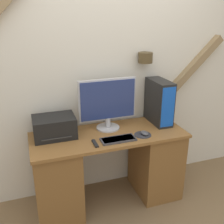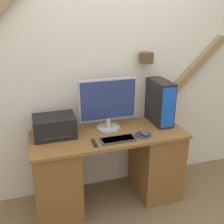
% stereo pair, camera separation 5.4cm
% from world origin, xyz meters
% --- Properties ---
extents(ground_plane, '(12.00, 12.00, 0.00)m').
position_xyz_m(ground_plane, '(0.00, 0.00, 0.00)').
color(ground_plane, brown).
extents(wall_back, '(6.40, 0.20, 2.70)m').
position_xyz_m(wall_back, '(0.00, 0.62, 1.36)').
color(wall_back, silver).
rests_on(wall_back, ground_plane).
extents(desk, '(1.49, 0.57, 0.77)m').
position_xyz_m(desk, '(0.00, 0.29, 0.40)').
color(desk, brown).
rests_on(desk, ground_plane).
extents(monitor, '(0.58, 0.23, 0.51)m').
position_xyz_m(monitor, '(0.03, 0.41, 1.04)').
color(monitor, '#B7B7BC').
rests_on(monitor, desk).
extents(keyboard, '(0.32, 0.13, 0.02)m').
position_xyz_m(keyboard, '(0.04, 0.13, 0.78)').
color(keyboard, '#3D3D42').
rests_on(keyboard, desk).
extents(mousepad, '(0.16, 0.16, 0.00)m').
position_xyz_m(mousepad, '(0.30, 0.16, 0.77)').
color(mousepad, '#2D2D33').
rests_on(mousepad, desk).
extents(mouse, '(0.07, 0.10, 0.03)m').
position_xyz_m(mouse, '(0.32, 0.16, 0.79)').
color(mouse, '#4C4C51').
rests_on(mouse, mousepad).
extents(computer_tower, '(0.16, 0.37, 0.45)m').
position_xyz_m(computer_tower, '(0.58, 0.39, 1.00)').
color(computer_tower, black).
rests_on(computer_tower, desk).
extents(printer, '(0.39, 0.29, 0.20)m').
position_xyz_m(printer, '(-0.50, 0.40, 0.87)').
color(printer, black).
rests_on(printer, desk).
extents(remote_control, '(0.03, 0.14, 0.02)m').
position_xyz_m(remote_control, '(-0.18, 0.12, 0.78)').
color(remote_control, black).
rests_on(remote_control, desk).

